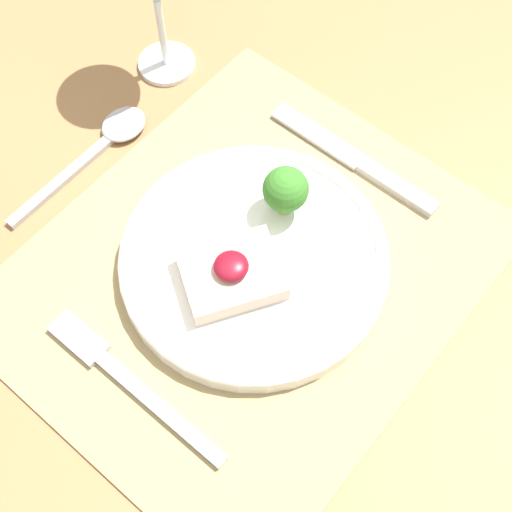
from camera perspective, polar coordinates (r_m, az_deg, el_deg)
ground_plane at (r=1.37m, az=-0.34°, el=-15.97°), size 8.00×8.00×0.00m
dining_table at (r=0.74m, az=-0.60°, el=-4.96°), size 1.17×1.02×0.76m
placemat at (r=0.65m, az=-0.69°, el=-1.34°), size 0.42×0.35×0.00m
dinner_plate at (r=0.63m, az=-0.01°, el=-0.22°), size 0.24×0.24×0.07m
fork at (r=0.61m, az=-10.56°, el=-9.48°), size 0.02×0.19×0.01m
knife at (r=0.71m, az=8.60°, el=7.19°), size 0.02×0.19×0.01m
spoon at (r=0.74m, az=-11.73°, el=9.21°), size 0.18×0.04×0.01m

